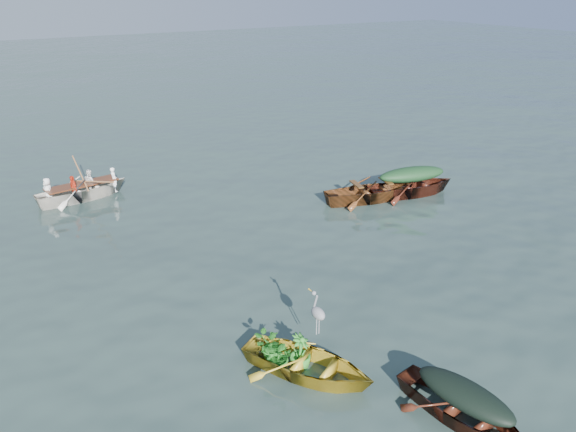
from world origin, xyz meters
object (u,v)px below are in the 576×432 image
at_px(heron, 318,320).
at_px(open_wooden_boat, 370,201).
at_px(rowed_boat, 84,199).
at_px(yellow_dinghy, 307,374).
at_px(green_tarp_boat, 410,195).
at_px(dark_covered_boat, 461,420).

bearing_deg(heron, open_wooden_boat, 13.04).
bearing_deg(rowed_boat, yellow_dinghy, 179.50).
relative_size(open_wooden_boat, heron, 5.03).
distance_m(green_tarp_boat, rowed_boat, 11.54).
bearing_deg(yellow_dinghy, green_tarp_boat, 5.49).
height_order(yellow_dinghy, dark_covered_boat, yellow_dinghy).
bearing_deg(green_tarp_boat, dark_covered_boat, 153.92).
distance_m(dark_covered_boat, heron, 3.15).
xyz_separation_m(dark_covered_boat, heron, (-1.21, 2.76, 0.92)).
height_order(green_tarp_boat, heron, heron).
bearing_deg(yellow_dinghy, heron, 5.19).
height_order(yellow_dinghy, heron, heron).
bearing_deg(dark_covered_boat, yellow_dinghy, 114.23).
relative_size(dark_covered_boat, open_wooden_boat, 0.73).
bearing_deg(rowed_boat, dark_covered_boat, -175.40).
bearing_deg(rowed_boat, open_wooden_boat, -130.02).
height_order(yellow_dinghy, green_tarp_boat, green_tarp_boat).
xyz_separation_m(green_tarp_boat, heron, (-8.02, -6.05, 0.92)).
bearing_deg(green_tarp_boat, yellow_dinghy, 138.60).
bearing_deg(open_wooden_boat, heron, 147.09).
distance_m(yellow_dinghy, rowed_boat, 12.10).
height_order(rowed_boat, heron, heron).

